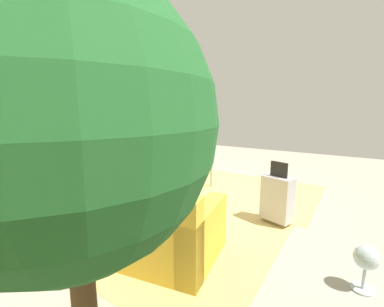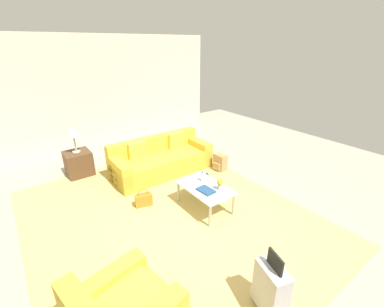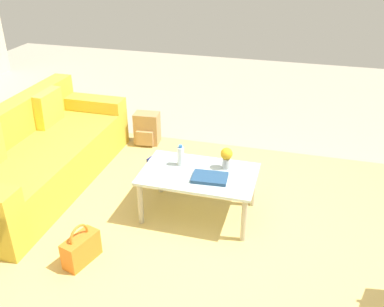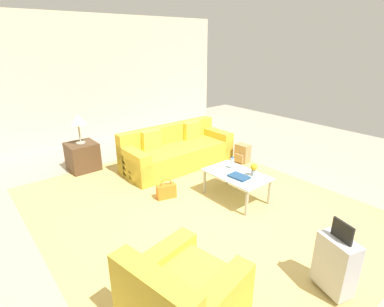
# 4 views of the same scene
# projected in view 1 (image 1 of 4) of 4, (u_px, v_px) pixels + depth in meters

# --- Properties ---
(ground_plane) EXTENTS (12.00, 12.00, 0.00)m
(ground_plane) POSITION_uv_depth(u_px,v_px,m) (187.00, 197.00, 4.52)
(ground_plane) COLOR #A89E89
(wall_right) EXTENTS (0.12, 8.00, 3.10)m
(wall_right) POSITION_uv_depth(u_px,v_px,m) (32.00, 108.00, 6.95)
(wall_right) COLOR beige
(wall_right) RESTS_ON ground
(area_rug) EXTENTS (5.20, 4.40, 0.01)m
(area_rug) POSITION_uv_depth(u_px,v_px,m) (153.00, 194.00, 4.67)
(area_rug) COLOR tan
(area_rug) RESTS_ON ground
(couch) EXTENTS (0.92, 2.32, 0.83)m
(couch) POSITION_uv_depth(u_px,v_px,m) (125.00, 161.00, 6.14)
(couch) COLOR gold
(couch) RESTS_ON ground
(armchair) EXTENTS (1.04, 1.08, 0.81)m
(armchair) POSITION_uv_depth(u_px,v_px,m) (170.00, 233.00, 2.61)
(armchair) COLOR gold
(armchair) RESTS_ON ground
(coffee_table) EXTENTS (1.04, 0.65, 0.45)m
(coffee_table) POSITION_uv_depth(u_px,v_px,m) (184.00, 167.00, 5.08)
(coffee_table) COLOR silver
(coffee_table) RESTS_ON ground
(water_bottle) EXTENTS (0.06, 0.06, 0.20)m
(water_bottle) POSITION_uv_depth(u_px,v_px,m) (179.00, 158.00, 5.24)
(water_bottle) COLOR silver
(water_bottle) RESTS_ON coffee_table
(coffee_table_book) EXTENTS (0.32, 0.23, 0.03)m
(coffee_table_book) POSITION_uv_depth(u_px,v_px,m) (187.00, 165.00, 4.94)
(coffee_table_book) COLOR navy
(coffee_table_book) RESTS_ON coffee_table
(flower_vase) EXTENTS (0.11, 0.11, 0.21)m
(flower_vase) POSITION_uv_depth(u_px,v_px,m) (198.00, 158.00, 5.06)
(flower_vase) COLOR #B2B7BC
(flower_vase) RESTS_ON coffee_table
(side_table) EXTENTS (0.56, 0.56, 0.56)m
(side_table) POSITION_uv_depth(u_px,v_px,m) (33.00, 170.00, 5.35)
(side_table) COLOR #513823
(side_table) RESTS_ON ground
(table_lamp) EXTENTS (0.34, 0.34, 0.59)m
(table_lamp) POSITION_uv_depth(u_px,v_px,m) (29.00, 134.00, 5.22)
(table_lamp) COLOR #ADA899
(table_lamp) RESTS_ON side_table
(wine_glass_right_of_centre) EXTENTS (0.08, 0.08, 0.15)m
(wine_glass_right_of_centre) POSITION_uv_depth(u_px,v_px,m) (366.00, 260.00, 0.83)
(wine_glass_right_of_centre) COLOR silver
(wine_glass_right_of_centre) RESTS_ON bar_console
(suitcase_silver) EXTENTS (0.45, 0.33, 0.85)m
(suitcase_silver) POSITION_uv_depth(u_px,v_px,m) (277.00, 198.00, 3.44)
(suitcase_silver) COLOR #B7B7BC
(suitcase_silver) RESTS_ON ground
(handbag_orange) EXTENTS (0.22, 0.35, 0.36)m
(handbag_orange) POSITION_uv_depth(u_px,v_px,m) (125.00, 185.00, 4.79)
(handbag_orange) COLOR orange
(handbag_orange) RESTS_ON ground
(handbag_navy) EXTENTS (0.35, 0.23, 0.36)m
(handbag_navy) POSITION_uv_depth(u_px,v_px,m) (178.00, 171.00, 5.81)
(handbag_navy) COLOR navy
(handbag_navy) RESTS_ON ground
(backpack_tan) EXTENTS (0.32, 0.27, 0.40)m
(backpack_tan) POSITION_uv_depth(u_px,v_px,m) (181.00, 160.00, 6.71)
(backpack_tan) COLOR tan
(backpack_tan) RESTS_ON ground
(potted_ficus) EXTENTS (0.76, 0.76, 1.88)m
(potted_ficus) POSITION_uv_depth(u_px,v_px,m) (75.00, 195.00, 0.68)
(potted_ficus) COLOR #84664C
(potted_ficus) RESTS_ON ground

